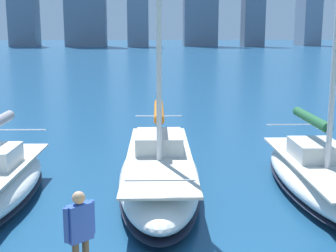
{
  "coord_description": "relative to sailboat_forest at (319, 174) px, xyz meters",
  "views": [
    {
      "loc": [
        1.1,
        6.86,
        4.96
      ],
      "look_at": [
        0.18,
        -6.8,
        2.2
      ],
      "focal_mm": 50.0,
      "sensor_mm": 36.0,
      "label": 1
    }
  ],
  "objects": [
    {
      "name": "sailboat_forest",
      "position": [
        0.0,
        0.0,
        0.0
      ],
      "size": [
        2.61,
        8.04,
        11.53
      ],
      "color": "white",
      "rests_on": "ground"
    },
    {
      "name": "sailboat_orange",
      "position": [
        4.95,
        -0.6,
        0.07
      ],
      "size": [
        2.85,
        9.19,
        11.84
      ],
      "color": "white",
      "rests_on": "ground"
    },
    {
      "name": "person_blue_shirt",
      "position": [
        6.64,
        5.95,
        0.99
      ],
      "size": [
        0.5,
        0.44,
        1.7
      ],
      "color": "#4C473D",
      "rests_on": "dock_pier"
    }
  ]
}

